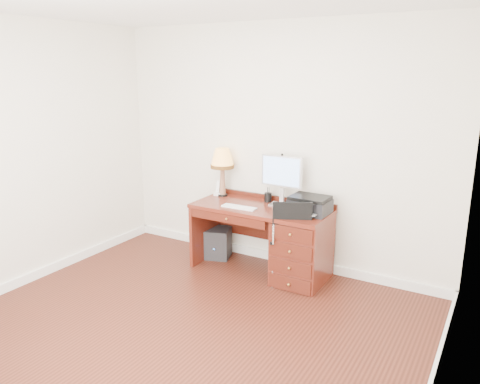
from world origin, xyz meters
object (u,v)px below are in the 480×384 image
Objects in this scene: desk at (288,241)px; leg_lamp at (222,161)px; chair at (289,232)px; printer at (310,205)px; equipment_box at (217,243)px; monitor at (281,174)px; phone at (218,191)px.

desk is 2.66× the size of leg_lamp.
desk is 0.21m from chair.
printer is 1.16× the size of equipment_box.
monitor is at bearing 164.33° from printer.
printer is at bearing -11.02° from phone.
printer is 0.73× the size of leg_lamp.
desk is 1.07m from phone.
equipment_box is at bearing 142.75° from chair.
phone is at bearing -174.54° from leg_lamp.
leg_lamp reaches higher than desk.
monitor is at bearing -5.01° from phone.
printer is at bearing -15.71° from monitor.
desk is 1.00m from equipment_box.
equipment_box is at bearing -172.75° from monitor.
phone is at bearing 176.44° from printer.
chair reaches higher than desk.
printer is (0.39, -0.12, -0.26)m from monitor.
phone is 0.49× the size of equipment_box.
phone is 0.63m from equipment_box.
leg_lamp reaches higher than phone.
equipment_box is at bearing 179.59° from printer.
monitor reaches higher than printer.
desk is 3.65× the size of printer.
monitor is at bearing -12.95° from equipment_box.
phone is (-1.20, 0.11, -0.04)m from printer.
leg_lamp is at bearing -177.95° from monitor.
chair is (1.05, -0.29, -0.24)m from phone.
monitor is (-0.17, 0.17, 0.68)m from desk.
desk is at bearing 92.62° from chair.
leg_lamp is at bearing 175.90° from printer.
printer reaches higher than phone.
chair is (0.07, -0.13, 0.15)m from desk.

